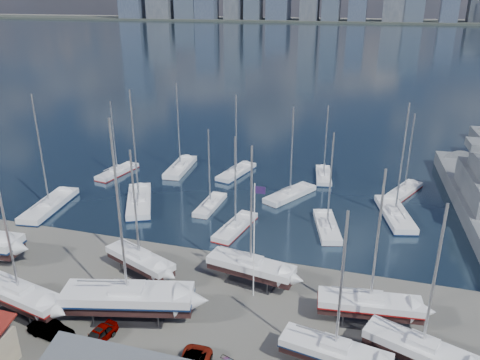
% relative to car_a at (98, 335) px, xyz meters
% --- Properties ---
extents(ground, '(1400.00, 1400.00, 0.00)m').
position_rel_car_a_xyz_m(ground, '(5.65, 7.95, -0.67)').
color(ground, '#605E59').
rests_on(ground, ground).
extents(water, '(1400.00, 600.00, 0.40)m').
position_rel_car_a_xyz_m(water, '(5.65, 317.95, -0.82)').
color(water, '#1B303E').
rests_on(water, ground).
extents(far_shore, '(1400.00, 80.00, 2.20)m').
position_rel_car_a_xyz_m(far_shore, '(5.65, 577.95, 0.43)').
color(far_shore, '#2D332D').
rests_on(far_shore, ground).
extents(sailboat_cradle_1, '(10.20, 4.73, 15.92)m').
position_rel_car_a_xyz_m(sailboat_cradle_1, '(-9.33, 1.45, 1.39)').
color(sailboat_cradle_1, '#2D2D33').
rests_on(sailboat_cradle_1, ground).
extents(sailboat_cradle_2, '(9.20, 5.76, 14.68)m').
position_rel_car_a_xyz_m(sailboat_cradle_2, '(-1.39, 10.74, 1.33)').
color(sailboat_cradle_2, '#2D2D33').
rests_on(sailboat_cradle_2, ground).
extents(sailboat_cradle_3, '(12.89, 6.40, 19.77)m').
position_rel_car_a_xyz_m(sailboat_cradle_3, '(1.04, 3.78, 1.59)').
color(sailboat_cradle_3, '#2D2D33').
rests_on(sailboat_cradle_3, ground).
extents(sailboat_cradle_4, '(9.84, 4.26, 15.57)m').
position_rel_car_a_xyz_m(sailboat_cradle_4, '(10.70, 12.72, 1.38)').
color(sailboat_cradle_4, '#2D2D33').
rests_on(sailboat_cradle_4, ground).
extents(sailboat_cradle_5, '(9.34, 4.02, 14.72)m').
position_rel_car_a_xyz_m(sailboat_cradle_5, '(20.62, 2.22, 1.33)').
color(sailboat_cradle_5, '#2D2D33').
rests_on(sailboat_cradle_5, ground).
extents(sailboat_cradle_6, '(9.88, 3.77, 15.61)m').
position_rel_car_a_xyz_m(sailboat_cradle_6, '(23.11, 9.47, 1.38)').
color(sailboat_cradle_6, '#2D2D33').
rests_on(sailboat_cradle_6, ground).
extents(sailboat_cradle_7, '(9.59, 5.69, 15.20)m').
position_rel_car_a_xyz_m(sailboat_cradle_7, '(27.40, 4.41, 1.36)').
color(sailboat_cradle_7, '#2D2D33').
rests_on(sailboat_cradle_7, ground).
extents(sailboat_moored_0, '(4.77, 12.13, 17.65)m').
position_rel_car_a_xyz_m(sailboat_moored_0, '(-22.43, 22.85, -0.36)').
color(sailboat_moored_0, black).
rests_on(sailboat_moored_0, water).
extents(sailboat_moored_1, '(4.04, 9.29, 13.44)m').
position_rel_car_a_xyz_m(sailboat_moored_1, '(-20.36, 38.45, -0.37)').
color(sailboat_moored_1, black).
rests_on(sailboat_moored_1, water).
extents(sailboat_moored_2, '(3.92, 10.97, 16.23)m').
position_rel_car_a_xyz_m(sailboat_moored_2, '(-10.59, 43.48, -0.35)').
color(sailboat_moored_2, black).
rests_on(sailboat_moored_2, water).
extents(sailboat_moored_3, '(8.33, 12.30, 18.00)m').
position_rel_car_a_xyz_m(sailboat_moored_3, '(-10.56, 27.85, -0.36)').
color(sailboat_moored_3, black).
rests_on(sailboat_moored_3, water).
extents(sailboat_moored_4, '(2.55, 8.31, 12.44)m').
position_rel_car_a_xyz_m(sailboat_moored_4, '(-0.09, 29.93, -0.35)').
color(sailboat_moored_4, black).
rests_on(sailboat_moored_4, water).
extents(sailboat_moored_5, '(4.94, 10.13, 14.59)m').
position_rel_car_a_xyz_m(sailboat_moored_5, '(-0.32, 44.05, -0.37)').
color(sailboat_moored_5, black).
rests_on(sailboat_moored_5, water).
extents(sailboat_moored_6, '(4.04, 9.31, 13.48)m').
position_rel_car_a_xyz_m(sailboat_moored_6, '(5.54, 24.15, -0.37)').
color(sailboat_moored_6, black).
rests_on(sailboat_moored_6, water).
extents(sailboat_moored_7, '(7.11, 9.94, 14.83)m').
position_rel_car_a_xyz_m(sailboat_moored_7, '(10.49, 36.98, -0.35)').
color(sailboat_moored_7, black).
rests_on(sailboat_moored_7, water).
extents(sailboat_moored_8, '(3.76, 9.09, 13.18)m').
position_rel_car_a_xyz_m(sailboat_moored_8, '(14.47, 46.67, -0.37)').
color(sailboat_moored_8, black).
rests_on(sailboat_moored_8, water).
extents(sailboat_moored_9, '(4.87, 9.63, 14.00)m').
position_rel_car_a_xyz_m(sailboat_moored_9, '(17.20, 27.64, -0.35)').
color(sailboat_moored_9, black).
rests_on(sailboat_moored_9, water).
extents(sailboat_moored_10, '(5.91, 11.84, 17.05)m').
position_rel_car_a_xyz_m(sailboat_moored_10, '(25.93, 33.98, -0.36)').
color(sailboat_moored_10, black).
rests_on(sailboat_moored_10, water).
extents(sailboat_moored_11, '(6.03, 9.19, 13.40)m').
position_rel_car_a_xyz_m(sailboat_moored_11, '(27.51, 43.55, -0.37)').
color(sailboat_moored_11, black).
rests_on(sailboat_moored_11, water).
extents(car_a, '(2.33, 4.19, 1.35)m').
position_rel_car_a_xyz_m(car_a, '(0.00, 0.00, 0.00)').
color(car_a, gray).
rests_on(car_a, ground).
extents(car_b, '(4.59, 2.17, 1.45)m').
position_rel_car_a_xyz_m(car_b, '(-4.47, -0.64, 0.05)').
color(car_b, gray).
rests_on(car_b, ground).
extents(flagpole, '(1.11, 0.12, 12.57)m').
position_rel_car_a_xyz_m(flagpole, '(11.66, 10.62, 6.60)').
color(flagpole, white).
rests_on(flagpole, ground).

